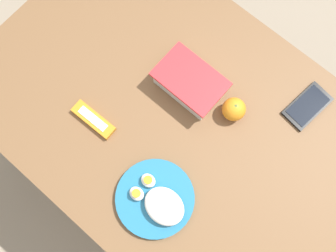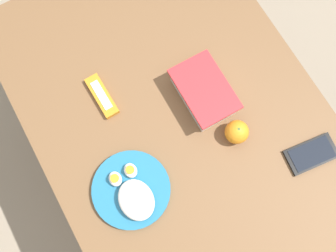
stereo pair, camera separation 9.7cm
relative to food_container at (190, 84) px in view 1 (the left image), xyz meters
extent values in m
plane|color=gray|center=(0.03, -0.10, -0.80)|extent=(10.00, 10.00, 0.00)
cube|color=brown|center=(0.03, -0.10, -0.05)|extent=(1.23, 0.82, 0.03)
cylinder|color=brown|center=(-0.53, -0.45, -0.43)|extent=(0.05, 0.05, 0.74)
cylinder|color=brown|center=(-0.53, 0.26, -0.43)|extent=(0.05, 0.05, 0.74)
cube|color=white|center=(0.00, 0.00, 0.00)|extent=(0.18, 0.12, 0.06)
cube|color=beige|center=(0.00, 0.00, -0.01)|extent=(0.17, 0.11, 0.04)
cube|color=red|center=(0.00, 0.00, 0.03)|extent=(0.20, 0.13, 0.01)
ellipsoid|color=gray|center=(-0.05, -0.01, 0.00)|extent=(0.05, 0.04, 0.03)
ellipsoid|color=gray|center=(0.05, -0.01, 0.00)|extent=(0.04, 0.04, 0.02)
sphere|color=orange|center=(0.15, 0.02, 0.00)|extent=(0.07, 0.07, 0.07)
cylinder|color=#4C662D|center=(0.15, 0.02, 0.04)|extent=(0.01, 0.01, 0.00)
cylinder|color=teal|center=(0.14, -0.31, -0.02)|extent=(0.22, 0.22, 0.02)
ellipsoid|color=white|center=(0.17, -0.31, 0.01)|extent=(0.12, 0.09, 0.04)
ellipsoid|color=white|center=(0.10, -0.34, 0.00)|extent=(0.04, 0.04, 0.02)
cylinder|color=#F4A823|center=(0.10, -0.34, 0.01)|extent=(0.02, 0.02, 0.01)
ellipsoid|color=white|center=(0.10, -0.29, 0.00)|extent=(0.04, 0.04, 0.02)
cylinder|color=#F4A823|center=(0.10, -0.29, 0.01)|extent=(0.02, 0.02, 0.01)
cube|color=orange|center=(-0.15, -0.26, -0.02)|extent=(0.14, 0.05, 0.02)
cube|color=white|center=(-0.15, -0.26, -0.01)|extent=(0.10, 0.03, 0.00)
cube|color=black|center=(0.30, 0.18, -0.03)|extent=(0.09, 0.15, 0.01)
cube|color=black|center=(0.30, 0.18, -0.02)|extent=(0.08, 0.13, 0.00)
camera|label=1|loc=(0.22, -0.35, 1.08)|focal=42.00mm
camera|label=2|loc=(0.28, -0.28, 1.08)|focal=42.00mm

